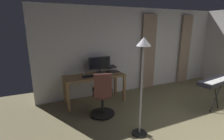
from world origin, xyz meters
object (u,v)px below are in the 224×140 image
at_px(desk, 94,79).
at_px(piano_keyboard, 219,81).
at_px(computer_keyboard, 90,76).
at_px(floor_lamp, 143,64).
at_px(office_chair, 103,97).
at_px(laptop, 112,70).
at_px(computer_mouse, 84,73).
at_px(computer_monitor, 100,63).

xyz_separation_m(desk, piano_keyboard, (-2.51, 1.64, 0.09)).
height_order(desk, computer_keyboard, computer_keyboard).
relative_size(piano_keyboard, floor_lamp, 0.72).
relative_size(desk, office_chair, 1.50).
bearing_deg(office_chair, computer_keyboard, 112.00).
bearing_deg(desk, office_chair, 84.63).
distance_m(laptop, piano_keyboard, 2.64).
distance_m(desk, computer_keyboard, 0.19).
relative_size(desk, laptop, 4.14).
height_order(office_chair, floor_lamp, floor_lamp).
bearing_deg(office_chair, computer_mouse, 114.65).
bearing_deg(laptop, computer_mouse, -14.91).
height_order(desk, laptop, laptop).
bearing_deg(office_chair, piano_keyboard, -1.23).
relative_size(office_chair, computer_monitor, 1.69).
bearing_deg(computer_keyboard, office_chair, 95.20).
distance_m(office_chair, computer_keyboard, 0.78).
distance_m(desk, piano_keyboard, 3.00).
bearing_deg(laptop, desk, 4.08).
height_order(laptop, piano_keyboard, laptop).
bearing_deg(computer_keyboard, floor_lamp, 106.49).
bearing_deg(computer_mouse, computer_keyboard, 104.32).
bearing_deg(floor_lamp, computer_keyboard, -73.51).
height_order(computer_keyboard, computer_mouse, computer_mouse).
distance_m(office_chair, piano_keyboard, 2.74).
distance_m(office_chair, laptop, 1.20).
xyz_separation_m(laptop, computer_mouse, (0.79, -0.05, -0.03)).
xyz_separation_m(office_chair, laptop, (-0.65, -0.95, 0.33)).
relative_size(office_chair, computer_keyboard, 2.68).
distance_m(computer_monitor, computer_keyboard, 0.52).
bearing_deg(office_chair, computer_monitor, 90.03).
height_order(laptop, floor_lamp, floor_lamp).
relative_size(desk, floor_lamp, 0.86).
xyz_separation_m(computer_monitor, computer_keyboard, (0.36, 0.28, -0.24)).
bearing_deg(floor_lamp, computer_mouse, -73.84).
bearing_deg(piano_keyboard, computer_monitor, -47.09).
height_order(office_chair, piano_keyboard, office_chair).
bearing_deg(computer_mouse, computer_monitor, 178.69).
xyz_separation_m(computer_keyboard, computer_mouse, (0.07, -0.29, 0.01)).
height_order(desk, floor_lamp, floor_lamp).
bearing_deg(desk, floor_lamp, 101.25).
relative_size(computer_keyboard, floor_lamp, 0.21).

